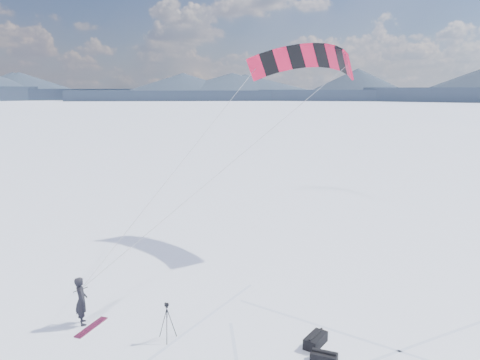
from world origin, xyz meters
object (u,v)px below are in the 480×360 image
snowboard (91,327)px  gear_bag_b (324,357)px  tripod (167,316)px  snowkiter (83,324)px  gear_bag_a (315,340)px

snowboard → gear_bag_b: gear_bag_b is taller
snowboard → tripod: size_ratio=1.17×
snowkiter → snowboard: size_ratio=1.17×
snowkiter → tripod: tripod is taller
snowkiter → snowboard: 0.48m
snowkiter → tripod: size_ratio=1.36×
tripod → gear_bag_a: size_ratio=1.23×
snowkiter → gear_bag_b: (6.00, -6.01, 0.16)m
snowkiter → gear_bag_b: snowkiter is taller
gear_bag_a → gear_bag_b: bearing=-138.2°
gear_bag_b → gear_bag_a: bearing=119.1°
snowkiter → gear_bag_b: 8.49m
tripod → gear_bag_b: tripod is taller
snowboard → gear_bag_b: bearing=-84.7°
gear_bag_a → gear_bag_b: gear_bag_a is taller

